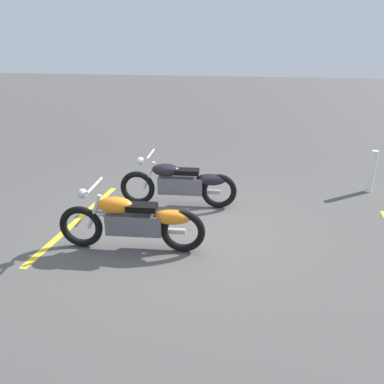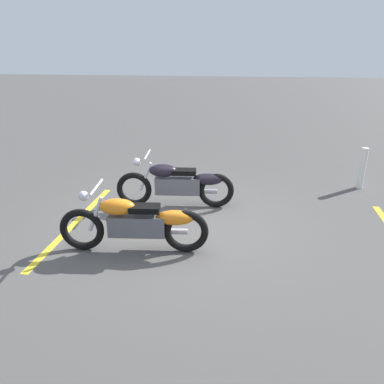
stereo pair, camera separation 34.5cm
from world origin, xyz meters
The scene contains 5 objects.
ground_plane centered at (0.00, 0.00, 0.00)m, with size 60.00×60.00×0.00m, color #514F4C.
motorcycle_bright_foreground centered at (-0.49, -0.85, 0.46)m, with size 2.23×0.62×1.04m.
motorcycle_dark_foreground centered at (-0.14, 0.87, 0.46)m, with size 2.23×0.62×1.04m.
bollard_post centered at (3.61, 2.29, 0.44)m, with size 0.14×0.14×0.89m, color white.
parking_stripe_near centered at (-1.82, -0.07, 0.00)m, with size 3.20×0.12×0.01m, color yellow.
Camera 1 is at (1.24, -5.73, 2.96)m, focal length 35.63 mm.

